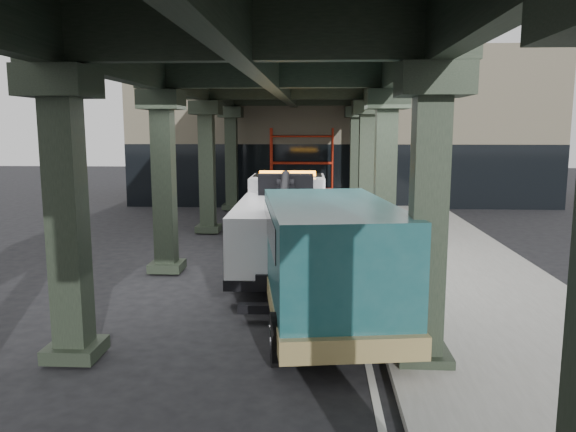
% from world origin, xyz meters
% --- Properties ---
extents(ground, '(90.00, 90.00, 0.00)m').
position_xyz_m(ground, '(0.00, 0.00, 0.00)').
color(ground, black).
rests_on(ground, ground).
extents(sidewalk, '(5.00, 40.00, 0.15)m').
position_xyz_m(sidewalk, '(4.50, 2.00, 0.07)').
color(sidewalk, gray).
rests_on(sidewalk, ground).
extents(lane_stripe, '(0.12, 38.00, 0.01)m').
position_xyz_m(lane_stripe, '(1.70, 2.00, 0.01)').
color(lane_stripe, silver).
rests_on(lane_stripe, ground).
extents(viaduct, '(7.40, 32.00, 6.40)m').
position_xyz_m(viaduct, '(-0.40, 2.00, 5.46)').
color(viaduct, black).
rests_on(viaduct, ground).
extents(building, '(22.00, 10.00, 8.00)m').
position_xyz_m(building, '(2.00, 20.00, 4.00)').
color(building, '#C6B793').
rests_on(building, ground).
extents(scaffolding, '(3.08, 0.88, 4.00)m').
position_xyz_m(scaffolding, '(0.00, 14.64, 2.11)').
color(scaffolding, '#AF210E').
rests_on(scaffolding, ground).
extents(tow_truck, '(2.71, 8.56, 2.78)m').
position_xyz_m(tow_truck, '(-0.13, 3.02, 1.36)').
color(tow_truck, black).
rests_on(tow_truck, ground).
extents(towed_van, '(3.28, 6.62, 2.58)m').
position_xyz_m(towed_van, '(1.00, -1.89, 1.38)').
color(towed_van, '#134245').
rests_on(towed_van, ground).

